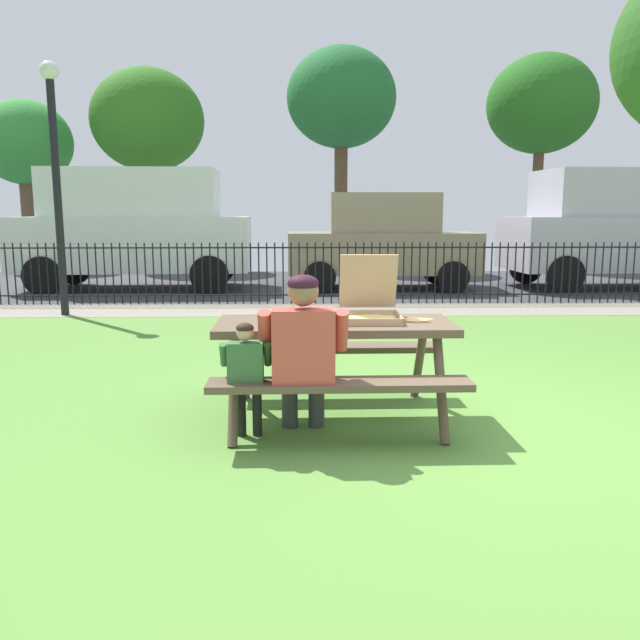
% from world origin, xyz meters
% --- Properties ---
extents(ground, '(28.00, 10.63, 0.02)m').
position_xyz_m(ground, '(0.00, 1.32, -0.01)').
color(ground, '#5B8E3B').
extents(cobblestone_walkway, '(28.00, 1.40, 0.01)m').
position_xyz_m(cobblestone_walkway, '(0.00, 5.93, -0.00)').
color(cobblestone_walkway, gray).
extents(street_asphalt, '(28.00, 6.27, 0.01)m').
position_xyz_m(street_asphalt, '(0.00, 9.76, -0.01)').
color(street_asphalt, '#38383D').
extents(picnic_table_foreground, '(1.82, 1.50, 0.79)m').
position_xyz_m(picnic_table_foreground, '(-1.00, 0.26, 0.60)').
color(picnic_table_foreground, brown).
rests_on(picnic_table_foreground, ground).
extents(pizza_box_open, '(0.46, 0.55, 0.50)m').
position_xyz_m(pizza_box_open, '(-0.73, 0.34, 0.87)').
color(pizza_box_open, tan).
rests_on(pizza_box_open, picnic_table_foreground).
extents(pizza_slice_on_table, '(0.28, 0.21, 0.02)m').
position_xyz_m(pizza_slice_on_table, '(-0.39, 0.35, 0.78)').
color(pizza_slice_on_table, '#E7C057').
rests_on(pizza_slice_on_table, picnic_table_foreground).
extents(adult_at_table, '(0.61, 0.59, 1.19)m').
position_xyz_m(adult_at_table, '(-1.24, -0.25, 0.66)').
color(adult_at_table, '#363636').
rests_on(adult_at_table, ground).
extents(child_at_table, '(0.35, 0.34, 0.87)m').
position_xyz_m(child_at_table, '(-1.63, -0.28, 0.52)').
color(child_at_table, black).
rests_on(child_at_table, ground).
extents(iron_fence_streetside, '(20.25, 0.03, 1.07)m').
position_xyz_m(iron_fence_streetside, '(-0.00, 6.63, 0.55)').
color(iron_fence_streetside, black).
rests_on(iron_fence_streetside, ground).
extents(lamp_post_walkway, '(0.28, 0.28, 3.80)m').
position_xyz_m(lamp_post_walkway, '(-5.00, 5.48, 2.34)').
color(lamp_post_walkway, black).
rests_on(lamp_post_walkway, ground).
extents(parked_car_far_left, '(4.78, 2.24, 2.46)m').
position_xyz_m(parked_car_far_left, '(-4.75, 8.94, 1.31)').
color(parked_car_far_left, silver).
rests_on(parked_car_far_left, ground).
extents(parked_car_left, '(3.91, 1.85, 1.98)m').
position_xyz_m(parked_car_left, '(0.39, 8.94, 1.01)').
color(parked_car_left, gray).
rests_on(parked_car_left, ground).
extents(parked_car_center, '(4.81, 2.30, 2.46)m').
position_xyz_m(parked_car_center, '(5.41, 8.94, 1.31)').
color(parked_car_center, '#B8B4C1').
rests_on(parked_car_center, ground).
extents(far_tree_left, '(2.58, 2.58, 4.67)m').
position_xyz_m(far_tree_left, '(-9.02, 14.04, 3.43)').
color(far_tree_left, brown).
rests_on(far_tree_left, ground).
extents(far_tree_midleft, '(3.11, 3.11, 5.52)m').
position_xyz_m(far_tree_midleft, '(-5.60, 14.04, 4.08)').
color(far_tree_midleft, brown).
rests_on(far_tree_midleft, ground).
extents(far_tree_center, '(3.04, 3.04, 6.10)m').
position_xyz_m(far_tree_center, '(-0.21, 14.04, 4.68)').
color(far_tree_center, brown).
rests_on(far_tree_center, ground).
extents(far_tree_midright, '(3.02, 3.02, 5.94)m').
position_xyz_m(far_tree_midright, '(5.41, 14.04, 4.55)').
color(far_tree_midright, brown).
rests_on(far_tree_midright, ground).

